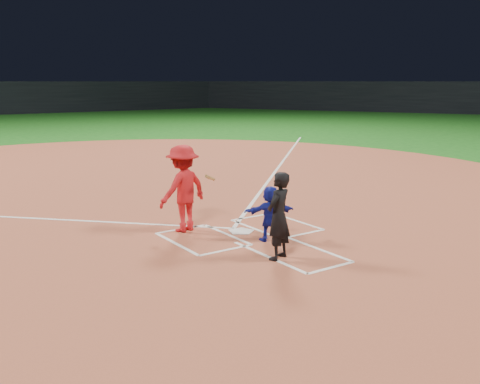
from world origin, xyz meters
TOP-DOWN VIEW (x-y plane):
  - ground at (0.00, 0.00)m, footprint 120.00×120.00m
  - home_plate_dirt at (0.00, 6.00)m, footprint 28.00×28.00m
  - stadium_wall_right at (42.00, 24.00)m, footprint 31.04×52.56m
  - home_plate at (0.00, 0.00)m, footprint 0.60×0.60m
  - catcher at (0.13, -0.87)m, footprint 1.11×0.68m
  - umpire at (-0.46, -1.88)m, footprint 0.70×0.59m
  - chalk_markings at (0.00, 5.29)m, footprint 28.35×17.32m
  - batter_at_plate at (-0.98, 0.78)m, footprint 1.59×0.98m

SIDE VIEW (x-z plane):
  - ground at x=0.00m, z-range 0.00..0.00m
  - home_plate_dirt at x=0.00m, z-range 0.00..0.01m
  - chalk_markings at x=0.00m, z-range 0.01..0.02m
  - home_plate at x=0.00m, z-range 0.01..0.03m
  - catcher at x=0.13m, z-range 0.01..1.16m
  - umpire at x=-0.46m, z-range 0.01..1.64m
  - batter_at_plate at x=-0.98m, z-range 0.01..1.90m
  - stadium_wall_right at x=42.00m, z-range 0.00..3.20m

